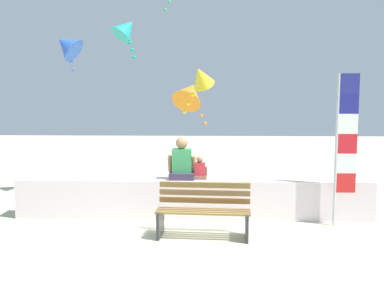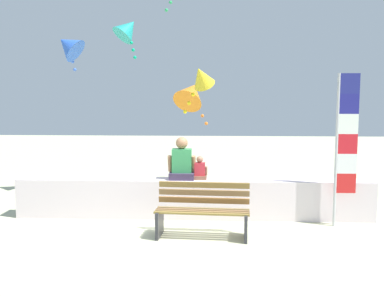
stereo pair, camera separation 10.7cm
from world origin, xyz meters
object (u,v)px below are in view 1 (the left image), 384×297
object	(u,v)px
park_bench	(204,212)
kite_blue	(67,45)
person_adult	(182,163)
person_child	(200,170)
kite_yellow	(201,77)
kite_orange	(190,93)
kite_teal	(127,29)
flag_banner	(344,140)

from	to	relation	value
park_bench	kite_blue	world-z (taller)	kite_blue
person_adult	person_child	size ratio (longest dim) A/B	1.81
park_bench	kite_yellow	size ratio (longest dim) A/B	1.50
park_bench	kite_orange	bearing A→B (deg)	96.22
park_bench	person_child	distance (m)	1.29
kite_blue	park_bench	bearing A→B (deg)	-43.43
park_bench	kite_teal	world-z (taller)	kite_teal
kite_blue	kite_orange	world-z (taller)	kite_blue
kite_blue	flag_banner	bearing A→B (deg)	-22.18
person_adult	flag_banner	distance (m)	3.01
person_adult	kite_teal	distance (m)	4.09
park_bench	flag_banner	size ratio (longest dim) A/B	0.58
kite_yellow	flag_banner	bearing A→B (deg)	-24.14
person_adult	kite_teal	xyz separation A→B (m)	(-1.48, 2.45, 2.92)
flag_banner	park_bench	bearing A→B (deg)	-164.09
kite_yellow	kite_orange	bearing A→B (deg)	100.63
kite_teal	flag_banner	bearing A→B (deg)	-33.49
flag_banner	kite_blue	world-z (taller)	kite_blue
flag_banner	kite_teal	size ratio (longest dim) A/B	2.43
kite_blue	person_adult	bearing A→B (deg)	-33.81
person_child	park_bench	bearing A→B (deg)	-85.80
kite_teal	person_adult	bearing A→B (deg)	-58.86
park_bench	kite_yellow	distance (m)	2.99
kite_blue	person_child	bearing A→B (deg)	-30.75
person_child	kite_orange	size ratio (longest dim) A/B	0.37
flag_banner	kite_teal	world-z (taller)	kite_teal
park_bench	person_adult	size ratio (longest dim) A/B	1.95
park_bench	kite_teal	bearing A→B (deg)	117.81
person_adult	kite_yellow	bearing A→B (deg)	63.05
kite_blue	kite_teal	bearing A→B (deg)	24.58
kite_teal	park_bench	bearing A→B (deg)	-62.19
kite_teal	kite_yellow	distance (m)	2.83
kite_teal	kite_orange	world-z (taller)	kite_teal
kite_yellow	person_child	bearing A→B (deg)	-90.21
park_bench	flag_banner	xyz separation A→B (m)	(2.50, 0.71, 1.15)
kite_teal	kite_orange	size ratio (longest dim) A/B	0.93
park_bench	flag_banner	bearing A→B (deg)	15.91
flag_banner	kite_orange	size ratio (longest dim) A/B	2.26
flag_banner	kite_yellow	distance (m)	3.06
park_bench	person_adult	world-z (taller)	person_adult
kite_orange	kite_yellow	size ratio (longest dim) A/B	1.15
person_adult	kite_yellow	distance (m)	1.84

